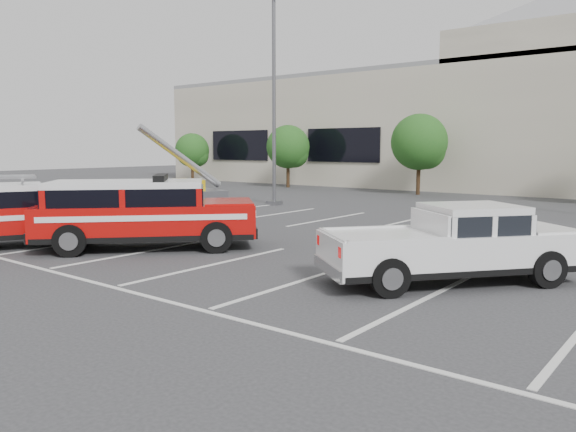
% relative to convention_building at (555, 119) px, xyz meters
% --- Properties ---
extents(ground, '(120.00, 120.00, 0.00)m').
position_rel_convention_building_xyz_m(ground, '(-0.18, -31.86, -4.72)').
color(ground, '#303032').
rests_on(ground, ground).
extents(stall_markings, '(23.00, 15.00, 0.01)m').
position_rel_convention_building_xyz_m(stall_markings, '(-0.18, -27.36, -4.71)').
color(stall_markings, silver).
rests_on(stall_markings, ground).
extents(convention_building, '(60.00, 16.99, 13.20)m').
position_rel_convention_building_xyz_m(convention_building, '(0.00, 0.00, 0.00)').
color(convention_building, beige).
rests_on(convention_building, ground).
extents(tree_far_left, '(2.77, 2.77, 3.99)m').
position_rel_convention_building_xyz_m(tree_far_left, '(-25.09, -9.82, -2.22)').
color(tree_far_left, '#3F2B19').
rests_on(tree_far_left, ground).
extents(tree_left, '(3.07, 3.07, 4.42)m').
position_rel_convention_building_xyz_m(tree_left, '(-15.09, -9.82, -1.95)').
color(tree_left, '#3F2B19').
rests_on(tree_left, ground).
extents(tree_mid_left, '(3.37, 3.37, 4.85)m').
position_rel_convention_building_xyz_m(tree_mid_left, '(-5.09, -9.82, -1.68)').
color(tree_mid_left, '#3F2B19').
rests_on(tree_mid_left, ground).
extents(light_pole_left, '(0.90, 0.60, 10.24)m').
position_rel_convention_building_xyz_m(light_pole_left, '(-8.18, -19.86, 0.47)').
color(light_pole_left, '#59595E').
rests_on(light_pole_left, ground).
extents(fire_chief_suv, '(5.65, 5.79, 2.09)m').
position_rel_convention_building_xyz_m(fire_chief_suv, '(-3.34, -31.49, -3.87)').
color(fire_chief_suv, '#A40907').
rests_on(fire_chief_suv, ground).
extents(white_pickup, '(4.81, 5.32, 1.64)m').
position_rel_convention_building_xyz_m(white_pickup, '(5.08, -29.98, -4.06)').
color(white_pickup, silver).
rests_on(white_pickup, ground).
extents(utility_rig, '(4.67, 4.62, 3.69)m').
position_rel_convention_building_xyz_m(utility_rig, '(-7.05, -27.86, -3.98)').
color(utility_rig, '#59595E').
rests_on(utility_rig, ground).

